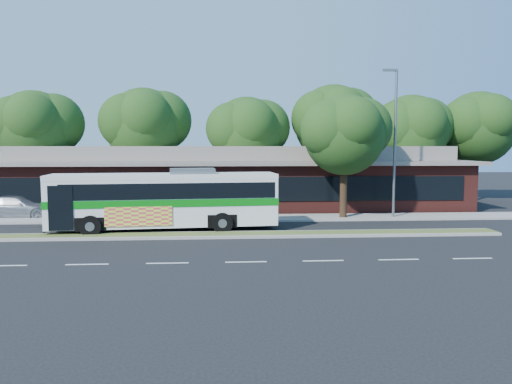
# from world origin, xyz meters

# --- Properties ---
(ground) EXTENTS (120.00, 120.00, 0.00)m
(ground) POSITION_xyz_m (0.00, 0.00, 0.00)
(ground) COLOR black
(ground) RESTS_ON ground
(median_strip) EXTENTS (26.00, 1.10, 0.15)m
(median_strip) POSITION_xyz_m (0.00, 0.60, 0.07)
(median_strip) COLOR #4C5624
(median_strip) RESTS_ON ground
(sidewalk) EXTENTS (44.00, 2.60, 0.12)m
(sidewalk) POSITION_xyz_m (0.00, 6.40, 0.06)
(sidewalk) COLOR gray
(sidewalk) RESTS_ON ground
(plaza_building) EXTENTS (33.20, 11.20, 4.45)m
(plaza_building) POSITION_xyz_m (0.00, 12.99, 2.13)
(plaza_building) COLOR #521E19
(plaza_building) RESTS_ON ground
(lamp_post) EXTENTS (0.93, 0.18, 9.07)m
(lamp_post) POSITION_xyz_m (9.56, 6.00, 4.90)
(lamp_post) COLOR slate
(lamp_post) RESTS_ON ground
(tree_bg_a) EXTENTS (6.47, 5.80, 8.63)m
(tree_bg_a) POSITION_xyz_m (-14.58, 15.14, 5.87)
(tree_bg_a) COLOR black
(tree_bg_a) RESTS_ON ground
(tree_bg_b) EXTENTS (6.69, 6.00, 9.00)m
(tree_bg_b) POSITION_xyz_m (-6.57, 16.14, 6.14)
(tree_bg_b) COLOR black
(tree_bg_b) RESTS_ON ground
(tree_bg_c) EXTENTS (6.24, 5.60, 8.26)m
(tree_bg_c) POSITION_xyz_m (1.40, 15.13, 5.59)
(tree_bg_c) COLOR black
(tree_bg_c) RESTS_ON ground
(tree_bg_d) EXTENTS (6.91, 6.20, 9.37)m
(tree_bg_d) POSITION_xyz_m (8.45, 16.15, 6.42)
(tree_bg_d) COLOR black
(tree_bg_d) RESTS_ON ground
(tree_bg_e) EXTENTS (6.47, 5.80, 8.50)m
(tree_bg_e) POSITION_xyz_m (14.42, 15.14, 5.74)
(tree_bg_e) COLOR black
(tree_bg_e) RESTS_ON ground
(tree_bg_f) EXTENTS (6.69, 6.00, 8.92)m
(tree_bg_f) POSITION_xyz_m (20.43, 16.14, 6.06)
(tree_bg_f) COLOR black
(tree_bg_f) RESTS_ON ground
(transit_bus) EXTENTS (11.87, 3.57, 3.28)m
(transit_bus) POSITION_xyz_m (-3.86, 2.40, 1.83)
(transit_bus) COLOR silver
(transit_bus) RESTS_ON ground
(sedan) EXTENTS (4.74, 1.93, 1.37)m
(sedan) POSITION_xyz_m (-13.60, 7.80, 0.69)
(sedan) COLOR silver
(sedan) RESTS_ON ground
(sidewalk_tree) EXTENTS (5.46, 4.90, 7.59)m
(sidewalk_tree) POSITION_xyz_m (6.84, 6.18, 5.25)
(sidewalk_tree) COLOR black
(sidewalk_tree) RESTS_ON ground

